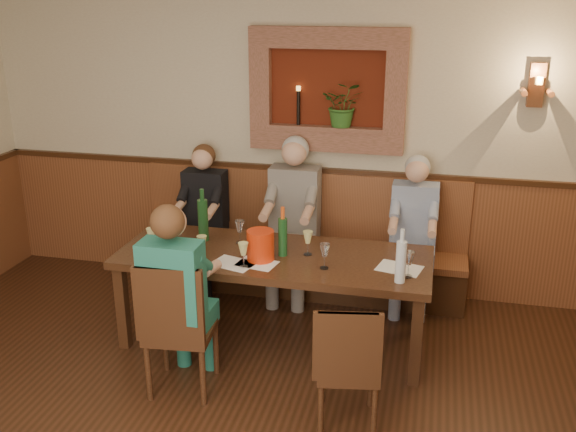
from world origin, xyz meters
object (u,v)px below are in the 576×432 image
at_px(dining_table, 274,263).
at_px(person_bench_mid, 293,233).
at_px(chair_near_left, 182,352).
at_px(person_bench_left, 203,231).
at_px(person_bench_right, 412,248).
at_px(spittoon_bucket, 260,245).
at_px(person_chair_front, 180,314).
at_px(bench, 299,258).
at_px(wine_bottle_green_a, 283,236).
at_px(water_bottle, 401,261).
at_px(chair_near_right, 347,388).
at_px(wine_bottle_green_b, 203,219).

relative_size(dining_table, person_bench_mid, 1.63).
bearing_deg(person_bench_mid, dining_table, -87.14).
xyz_separation_m(chair_near_left, person_bench_mid, (0.42, 1.62, 0.32)).
height_order(person_bench_left, person_bench_right, person_bench_right).
bearing_deg(spittoon_bucket, person_chair_front, -121.66).
bearing_deg(person_bench_right, bench, 174.17).
xyz_separation_m(person_chair_front, wine_bottle_green_a, (0.54, 0.77, 0.33)).
height_order(chair_near_left, person_chair_front, person_chair_front).
relative_size(spittoon_bucket, wine_bottle_green_a, 0.60).
relative_size(wine_bottle_green_a, water_bottle, 1.00).
distance_m(person_bench_left, spittoon_bucket, 1.31).
xyz_separation_m(dining_table, chair_near_left, (-0.46, -0.79, -0.38)).
bearing_deg(bench, water_bottle, -51.55).
height_order(chair_near_right, spittoon_bucket, spittoon_bucket).
relative_size(bench, wine_bottle_green_b, 6.95).
bearing_deg(wine_bottle_green_b, water_bottle, -15.35).
bearing_deg(person_bench_mid, person_bench_right, 0.19).
relative_size(person_bench_left, wine_bottle_green_a, 3.49).
relative_size(spittoon_bucket, water_bottle, 0.60).
height_order(bench, person_bench_right, person_bench_right).
relative_size(chair_near_left, water_bottle, 2.57).
relative_size(person_bench_mid, wine_bottle_green_a, 3.79).
height_order(chair_near_left, spittoon_bucket, chair_near_left).
bearing_deg(person_chair_front, spittoon_bucket, 58.34).
distance_m(person_bench_mid, spittoon_bucket, 1.00).
relative_size(dining_table, spittoon_bucket, 10.33).
distance_m(bench, chair_near_right, 1.98).
xyz_separation_m(person_bench_mid, spittoon_bucket, (-0.03, -0.97, 0.25)).
xyz_separation_m(bench, spittoon_bucket, (-0.07, -1.08, 0.54)).
bearing_deg(bench, chair_near_right, -68.92).
height_order(wine_bottle_green_a, wine_bottle_green_b, wine_bottle_green_b).
xyz_separation_m(wine_bottle_green_a, wine_bottle_green_b, (-0.70, 0.16, 0.02)).
height_order(spittoon_bucket, wine_bottle_green_a, wine_bottle_green_a).
distance_m(dining_table, wine_bottle_green_b, 0.69).
height_order(chair_near_left, person_bench_left, person_bench_left).
distance_m(person_bench_left, person_bench_right, 1.91).
height_order(chair_near_left, wine_bottle_green_b, wine_bottle_green_b).
bearing_deg(person_chair_front, person_bench_right, 47.52).
relative_size(wine_bottle_green_a, wine_bottle_green_b, 0.90).
distance_m(spittoon_bucket, wine_bottle_green_b, 0.63).
relative_size(person_bench_mid, person_bench_right, 1.08).
height_order(dining_table, wine_bottle_green_b, wine_bottle_green_b).
bearing_deg(wine_bottle_green_b, spittoon_bucket, -27.24).
bearing_deg(wine_bottle_green_a, person_bench_mid, 97.74).
height_order(bench, spittoon_bucket, bench).
distance_m(dining_table, water_bottle, 1.04).
relative_size(chair_near_left, wine_bottle_green_a, 2.58).
relative_size(person_bench_mid, spittoon_bucket, 6.34).
xyz_separation_m(dining_table, bench, (0.00, 0.94, -0.35)).
height_order(person_bench_right, water_bottle, person_bench_right).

